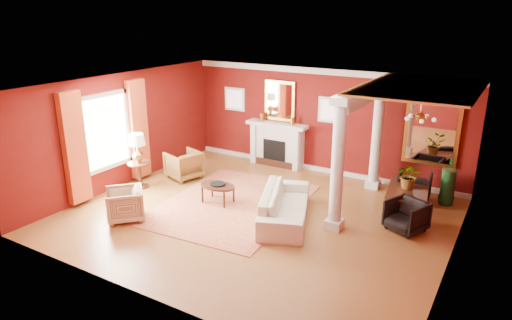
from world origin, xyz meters
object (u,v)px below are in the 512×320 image
Objects in this scene: armchair_stripe at (125,203)px; dining_table at (409,194)px; coffee_table at (218,187)px; armchair_leopard at (184,164)px; side_table at (138,152)px; sofa at (285,200)px.

armchair_stripe is 6.33m from dining_table.
armchair_stripe reaches higher than coffee_table.
armchair_leopard is at bearing 90.15° from dining_table.
side_table is (-1.11, 1.58, 0.56)m from armchair_stripe.
side_table reaches higher than sofa.
coffee_table is at bearing 80.83° from armchair_leopard.
side_table is (-2.32, -0.21, 0.54)m from coffee_table.
sofa is at bearing -0.67° from coffee_table.
dining_table is at bearing -71.76° from sofa.
armchair_leopard is at bearing 63.37° from side_table.
dining_table is (4.00, 1.81, 0.02)m from coffee_table.
armchair_stripe is 2.01m from side_table.
dining_table is (2.20, 1.83, -0.03)m from sofa.
armchair_stripe is 0.51× the size of dining_table.
coffee_table is (1.21, 1.79, 0.02)m from armchair_stripe.
sofa is 1.53× the size of dining_table.
armchair_leopard is 1.06× the size of armchair_stripe.
side_table is at bearing 71.10° from sofa.
coffee_table is 4.39m from dining_table.
dining_table is at bearing 116.81° from armchair_leopard.
dining_table is at bearing 77.66° from armchair_stripe.
sofa is 2.86m from dining_table.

